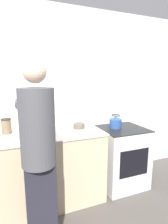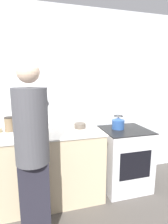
{
  "view_description": "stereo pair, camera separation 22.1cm",
  "coord_description": "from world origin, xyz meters",
  "px_view_note": "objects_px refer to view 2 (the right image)",
  "views": [
    {
      "loc": [
        -0.63,
        -1.79,
        1.59
      ],
      "look_at": [
        0.15,
        0.24,
        1.18
      ],
      "focal_mm": 28.0,
      "sensor_mm": 36.0,
      "label": 1
    },
    {
      "loc": [
        -0.42,
        -1.85,
        1.59
      ],
      "look_at": [
        0.15,
        0.24,
        1.18
      ],
      "focal_mm": 28.0,
      "sensor_mm": 36.0,
      "label": 2
    }
  ],
  "objects_px": {
    "knife": "(31,133)",
    "bowl_prep": "(80,126)",
    "kettle": "(118,123)",
    "cutting_board": "(32,133)",
    "oven": "(124,158)",
    "canister_jar": "(9,124)",
    "person": "(32,148)"
  },
  "relations": [
    {
      "from": "canister_jar",
      "to": "kettle",
      "type": "bearing_deg",
      "value": -4.54
    },
    {
      "from": "oven",
      "to": "person",
      "type": "xyz_separation_m",
      "value": [
        -1.26,
        -0.56,
        0.52
      ]
    },
    {
      "from": "knife",
      "to": "bowl_prep",
      "type": "bearing_deg",
      "value": -12.66
    },
    {
      "from": "cutting_board",
      "to": "knife",
      "type": "distance_m",
      "value": 0.01
    },
    {
      "from": "oven",
      "to": "person",
      "type": "distance_m",
      "value": 1.48
    },
    {
      "from": "knife",
      "to": "canister_jar",
      "type": "relative_size",
      "value": 1.16
    },
    {
      "from": "knife",
      "to": "bowl_prep",
      "type": "height_order",
      "value": "bowl_prep"
    },
    {
      "from": "knife",
      "to": "kettle",
      "type": "relative_size",
      "value": 1.12
    },
    {
      "from": "person",
      "to": "kettle",
      "type": "height_order",
      "value": "person"
    },
    {
      "from": "kettle",
      "to": "bowl_prep",
      "type": "distance_m",
      "value": 0.56
    },
    {
      "from": "knife",
      "to": "canister_jar",
      "type": "height_order",
      "value": "canister_jar"
    },
    {
      "from": "knife",
      "to": "kettle",
      "type": "xyz_separation_m",
      "value": [
        1.2,
        0.08,
        0.01
      ]
    },
    {
      "from": "oven",
      "to": "cutting_board",
      "type": "relative_size",
      "value": 2.89
    },
    {
      "from": "oven",
      "to": "cutting_board",
      "type": "xyz_separation_m",
      "value": [
        -1.28,
        -0.03,
        0.5
      ]
    },
    {
      "from": "kettle",
      "to": "cutting_board",
      "type": "bearing_deg",
      "value": -176.04
    },
    {
      "from": "cutting_board",
      "to": "oven",
      "type": "bearing_deg",
      "value": 1.2
    },
    {
      "from": "kettle",
      "to": "canister_jar",
      "type": "xyz_separation_m",
      "value": [
        -1.47,
        0.12,
        0.06
      ]
    },
    {
      "from": "oven",
      "to": "kettle",
      "type": "bearing_deg",
      "value": 147.98
    },
    {
      "from": "cutting_board",
      "to": "canister_jar",
      "type": "distance_m",
      "value": 0.36
    },
    {
      "from": "knife",
      "to": "bowl_prep",
      "type": "relative_size",
      "value": 1.37
    },
    {
      "from": "kettle",
      "to": "knife",
      "type": "bearing_deg",
      "value": -176.08
    },
    {
      "from": "knife",
      "to": "kettle",
      "type": "height_order",
      "value": "kettle"
    },
    {
      "from": "knife",
      "to": "canister_jar",
      "type": "distance_m",
      "value": 0.35
    },
    {
      "from": "oven",
      "to": "cutting_board",
      "type": "distance_m",
      "value": 1.37
    },
    {
      "from": "person",
      "to": "canister_jar",
      "type": "bearing_deg",
      "value": 111.8
    },
    {
      "from": "oven",
      "to": "bowl_prep",
      "type": "bearing_deg",
      "value": 173.23
    },
    {
      "from": "person",
      "to": "kettle",
      "type": "bearing_deg",
      "value": 27.72
    },
    {
      "from": "person",
      "to": "knife",
      "type": "bearing_deg",
      "value": 92.2
    },
    {
      "from": "cutting_board",
      "to": "canister_jar",
      "type": "height_order",
      "value": "canister_jar"
    },
    {
      "from": "kettle",
      "to": "canister_jar",
      "type": "bearing_deg",
      "value": 175.46
    },
    {
      "from": "knife",
      "to": "person",
      "type": "bearing_deg",
      "value": -109.75
    },
    {
      "from": "kettle",
      "to": "bowl_prep",
      "type": "bearing_deg",
      "value": 177.79
    }
  ]
}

